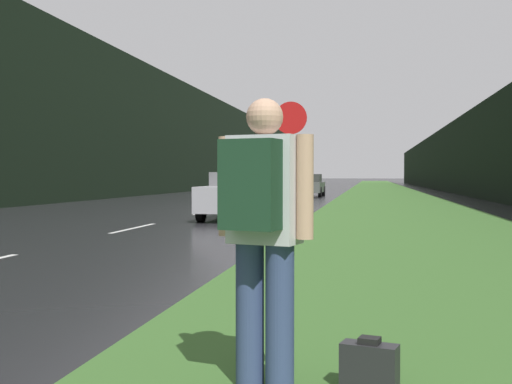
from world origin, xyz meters
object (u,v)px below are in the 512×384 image
Objects in this scene: stop_sign at (291,154)px; car_passing_far at (308,185)px; hitchhiker_with_backpack at (262,225)px; suitcase at (369,368)px; car_passing_near at (240,195)px.

stop_sign reaches higher than car_passing_far.
hitchhiker_with_backpack is 36.82m from car_passing_far.
suitcase is (1.68, -9.71, -1.64)m from stop_sign.
stop_sign reaches higher than suitcase.
hitchhiker_with_backpack is 15.68m from car_passing_near.
suitcase is at bearing 104.41° from car_passing_near.
stop_sign is 0.62× the size of car_passing_far.
stop_sign is 6.04m from car_passing_near.
stop_sign is 0.69× the size of car_passing_near.
car_passing_far is at bearing 94.75° from stop_sign.
hitchhiker_with_backpack is 0.43× the size of car_passing_near.
car_passing_far reaches higher than suitcase.
car_passing_near is (-3.27, 15.33, -0.31)m from hitchhiker_with_backpack.
car_passing_near is 21.34m from car_passing_far.
hitchhiker_with_backpack is at bearing -83.97° from stop_sign.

